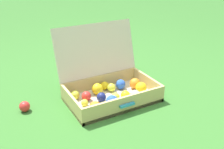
# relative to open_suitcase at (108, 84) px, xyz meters

# --- Properties ---
(ground_plane) EXTENTS (16.00, 16.00, 0.00)m
(ground_plane) POSITION_rel_open_suitcase_xyz_m (-0.09, -0.04, -0.11)
(ground_plane) COLOR #336B28
(open_suitcase) EXTENTS (0.63, 0.53, 0.50)m
(open_suitcase) POSITION_rel_open_suitcase_xyz_m (0.00, 0.00, 0.00)
(open_suitcase) COLOR beige
(open_suitcase) RESTS_ON ground
(stray_ball_on_grass) EXTENTS (0.07, 0.07, 0.07)m
(stray_ball_on_grass) POSITION_rel_open_suitcase_xyz_m (-0.59, 0.10, -0.07)
(stray_ball_on_grass) COLOR red
(stray_ball_on_grass) RESTS_ON ground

